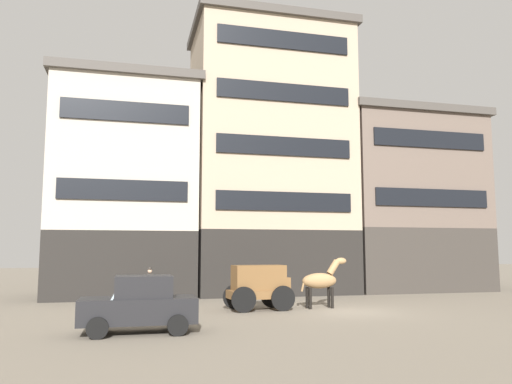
{
  "coord_description": "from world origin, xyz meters",
  "views": [
    {
      "loc": [
        -9.25,
        -20.44,
        2.67
      ],
      "look_at": [
        -3.59,
        2.08,
        5.36
      ],
      "focal_mm": 35.0,
      "sensor_mm": 36.0,
      "label": 1
    }
  ],
  "objects_px": {
    "cargo_wagon": "(260,284)",
    "draft_horse": "(321,280)",
    "pedestrian_officer": "(150,283)",
    "sedan_dark": "(140,304)"
  },
  "relations": [
    {
      "from": "draft_horse",
      "to": "pedestrian_officer",
      "type": "relative_size",
      "value": 1.31
    },
    {
      "from": "pedestrian_officer",
      "to": "cargo_wagon",
      "type": "bearing_deg",
      "value": -41.08
    },
    {
      "from": "draft_horse",
      "to": "pedestrian_officer",
      "type": "distance_m",
      "value": 8.65
    },
    {
      "from": "sedan_dark",
      "to": "pedestrian_officer",
      "type": "xyz_separation_m",
      "value": [
        0.65,
        9.12,
        0.07
      ]
    },
    {
      "from": "pedestrian_officer",
      "to": "draft_horse",
      "type": "bearing_deg",
      "value": -28.1
    },
    {
      "from": "cargo_wagon",
      "to": "draft_horse",
      "type": "relative_size",
      "value": 1.28
    },
    {
      "from": "cargo_wagon",
      "to": "sedan_dark",
      "type": "height_order",
      "value": "cargo_wagon"
    },
    {
      "from": "draft_horse",
      "to": "pedestrian_officer",
      "type": "bearing_deg",
      "value": 151.9
    },
    {
      "from": "draft_horse",
      "to": "sedan_dark",
      "type": "relative_size",
      "value": 0.63
    },
    {
      "from": "cargo_wagon",
      "to": "draft_horse",
      "type": "height_order",
      "value": "draft_horse"
    }
  ]
}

